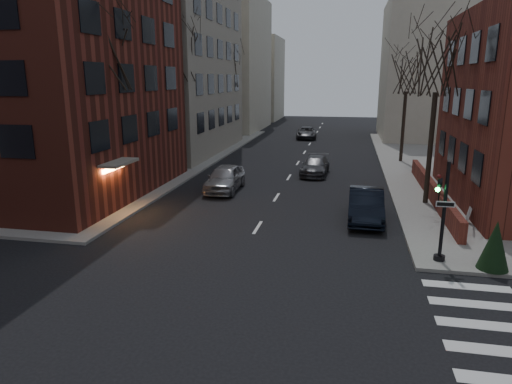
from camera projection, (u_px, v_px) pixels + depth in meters
ground at (163, 379)px, 11.25m from camera, size 160.00×160.00×0.00m
sidewalk_far_left at (7, 152)px, 45.33m from camera, size 44.00×44.00×0.15m
building_left_brick at (23, 48)px, 27.73m from camera, size 15.00×15.00×18.00m
building_left_tan at (128, 5)px, 43.43m from camera, size 18.00×18.00×28.00m
low_wall_right at (432, 191)px, 27.36m from camera, size 0.35×16.00×1.00m
building_distant_la at (213, 65)px, 64.23m from camera, size 14.00×16.00×18.00m
building_distant_ra at (444, 71)px, 53.94m from camera, size 14.00×14.00×16.00m
building_distant_lb at (252, 79)px, 80.49m from camera, size 10.00×12.00×14.00m
traffic_signal at (442, 218)px, 17.81m from camera, size 0.76×0.44×4.00m
tree_left_a at (103, 54)px, 24.19m from camera, size 4.18×4.18×10.26m
tree_left_b at (182, 55)px, 35.49m from camera, size 4.40×4.40×10.80m
tree_left_c at (228, 70)px, 49.01m from camera, size 3.96×3.96×9.72m
tree_right_a at (438, 63)px, 24.71m from camera, size 3.96×3.96×9.72m
tree_right_b at (407, 73)px, 38.12m from camera, size 3.74×3.74×9.18m
streetlamp_near at (173, 121)px, 32.71m from camera, size 0.36×0.36×6.28m
streetlamp_far at (238, 105)px, 51.72m from camera, size 0.36×0.36×6.28m
parked_sedan at (366, 205)px, 23.62m from camera, size 1.79×5.00×1.64m
car_lane_silver at (225, 178)px, 29.87m from camera, size 2.04×4.96×1.68m
car_lane_gray at (315, 166)px, 34.85m from camera, size 2.15×4.82×1.37m
car_lane_far at (307, 133)px, 55.65m from camera, size 2.60×5.17×1.40m
sandwich_board at (472, 215)px, 22.81m from camera, size 0.37×0.51×0.80m
evergreen_shrub at (495, 245)px, 17.17m from camera, size 1.21×1.21×1.91m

